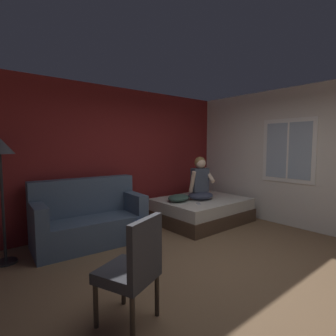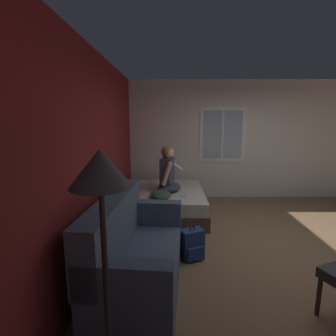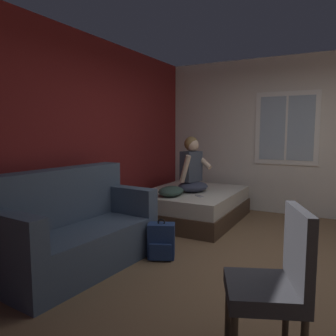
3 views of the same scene
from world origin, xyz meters
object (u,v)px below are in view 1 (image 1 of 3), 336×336
Objects in this scene: side_chair at (133,266)px; cell_phone at (198,204)px; throw_pillow at (179,198)px; floor_lamp at (0,158)px; bed at (201,210)px; couch at (89,219)px; backpack at (145,234)px; person_seated at (200,182)px.

side_chair is 2.82m from cell_phone.
throw_pillow is 3.07m from floor_lamp.
floor_lamp reaches higher than throw_pillow.
bed is at bearing -5.59° from floor_lamp.
couch is 2.18m from side_chair.
floor_lamp reaches higher than backpack.
floor_lamp is at bearing 173.93° from person_seated.
bed is at bearing -10.76° from throw_pillow.
bed is 12.62× the size of cell_phone.
throw_pillow is at bearing -4.62° from floor_lamp.
couch reaches higher than throw_pillow.
throw_pillow is (-0.54, 0.10, 0.31)m from bed.
throw_pillow reaches higher than cell_phone.
side_chair is 3.26m from person_seated.
bed is at bearing 20.16° from person_seated.
cell_phone is at bearing 2.91° from backpack.
throw_pillow is at bearing -7.39° from couch.
cell_phone is at bearing -143.10° from bed.
floor_lamp reaches higher than bed.
person_seated is 1.76m from backpack.
bed is 3.97× the size of backpack.
couch reaches higher than cell_phone.
backpack is at bearing 52.24° from side_chair.
bed is 1.70m from backpack.
backpack is (-1.66, -0.36, -0.04)m from bed.
floor_lamp is at bearing 179.56° from couch.
person_seated reaches higher than cell_phone.
backpack is (-1.60, -0.34, -0.64)m from person_seated.
side_chair is 0.58× the size of floor_lamp.
side_chair is at bearing -139.64° from throw_pillow.
person_seated reaches higher than backpack.
couch is at bearing 132.64° from backpack.
bed is at bearing -108.04° from cell_phone.
person_seated is 1.91× the size of backpack.
person_seated is at bearing -14.66° from throw_pillow.
person_seated reaches higher than bed.
bed is 0.64m from throw_pillow.
bed is 1.07× the size of floor_lamp.
person_seated is at bearing 11.85° from backpack.
cell_phone is at bearing -69.21° from throw_pillow.
floor_lamp is at bearing 158.88° from backpack.
backpack is 3.18× the size of cell_phone.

